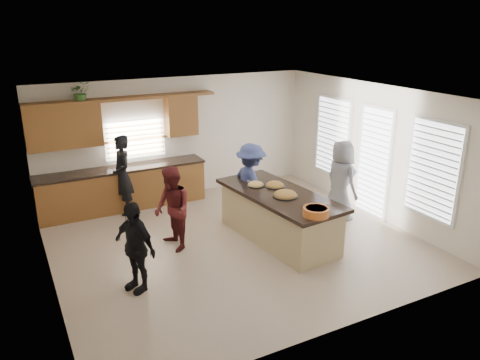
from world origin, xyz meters
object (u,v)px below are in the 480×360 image
island (278,217)px  woman_left_front (135,247)px  woman_right_back (251,184)px  salad_bowl (316,211)px  woman_left_mid (172,209)px  woman_left_back (122,175)px  woman_right_front (341,181)px

island → woman_left_front: 2.95m
island → woman_left_front: woman_left_front is taller
island → woman_right_back: (-0.08, 0.96, 0.39)m
salad_bowl → woman_right_back: size_ratio=0.26×
island → woman_left_mid: (-1.91, 0.56, 0.33)m
woman_left_back → woman_right_back: 2.78m
salad_bowl → woman_left_back: (-2.24, 3.85, -0.16)m
woman_left_front → woman_right_back: 3.17m
woman_left_mid → woman_right_back: bearing=98.9°
woman_right_front → woman_right_back: bearing=68.2°
woman_left_front → woman_right_front: size_ratio=0.86×
island → woman_left_front: bearing=-176.3°
island → salad_bowl: 1.33m
island → salad_bowl: (-0.04, -1.20, 0.58)m
salad_bowl → island: bearing=88.3°
woman_right_back → woman_right_front: bearing=-116.2°
salad_bowl → woman_left_mid: bearing=136.9°
woman_right_back → woman_left_back: bearing=48.2°
woman_left_mid → woman_right_back: (1.83, 0.40, 0.06)m
woman_right_back → woman_right_front: 1.88m
woman_right_front → island: bearing=98.7°
woman_left_front → woman_left_mid: bearing=112.1°
salad_bowl → woman_left_back: bearing=120.2°
salad_bowl → woman_right_front: bearing=40.3°
woman_left_back → woman_right_front: woman_left_back is taller
island → woman_left_front: (-2.89, -0.49, 0.28)m
island → woman_right_front: (1.67, 0.25, 0.40)m
woman_right_front → woman_left_front: bearing=99.4°
woman_left_back → woman_right_front: 4.62m
salad_bowl → woman_right_front: size_ratio=0.26×
island → woman_right_front: woman_right_front is taller
woman_left_mid → woman_left_back: bearing=-173.3°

